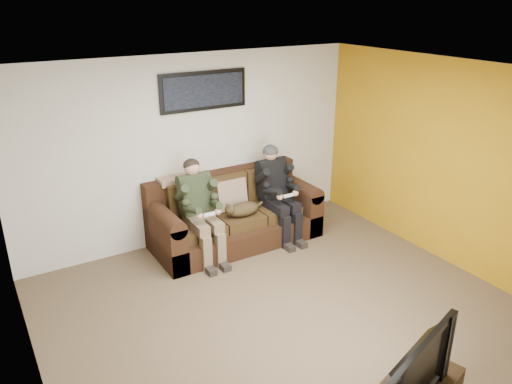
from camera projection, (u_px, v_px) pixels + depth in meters
floor at (283, 311)px, 5.58m from camera, size 5.00×5.00×0.00m
ceiling at (289, 75)px, 4.61m from camera, size 5.00×5.00×0.00m
wall_back at (194, 150)px, 6.88m from camera, size 5.00×0.00×5.00m
wall_front at (477, 318)px, 3.31m from camera, size 5.00×0.00×5.00m
wall_left at (22, 269)px, 3.89m from camera, size 0.00×4.50×4.50m
wall_right at (449, 164)px, 6.30m from camera, size 0.00×4.50×4.50m
accent_wall_right at (449, 164)px, 6.29m from camera, size 0.00×4.50×4.50m
sofa at (233, 216)px, 7.08m from camera, size 2.34×1.01×0.96m
throw_pillow at (231, 195)px, 6.99m from camera, size 0.45×0.21×0.44m
throw_blanket at (176, 180)px, 6.75m from camera, size 0.48×0.23×0.09m
person_left at (199, 204)px, 6.49m from camera, size 0.51×0.87×1.32m
person_right at (276, 187)px, 7.07m from camera, size 0.51×0.86×1.33m
cat at (242, 209)px, 6.80m from camera, size 0.66×0.26×0.24m
framed_poster at (204, 91)px, 6.64m from camera, size 1.25×0.05×0.52m
television at (406, 371)px, 3.63m from camera, size 1.05×0.45×0.61m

